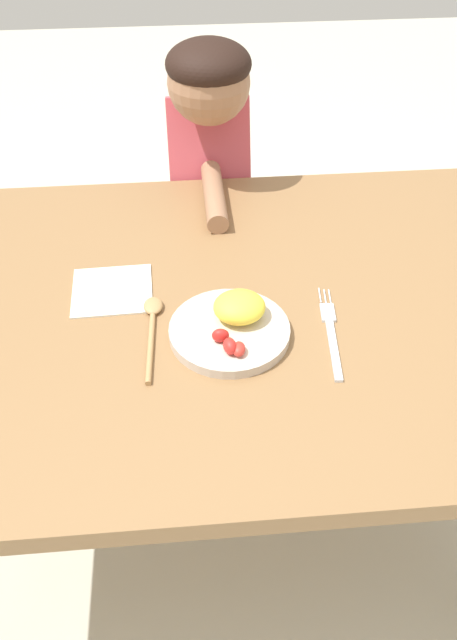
{
  "coord_description": "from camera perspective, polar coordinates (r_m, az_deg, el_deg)",
  "views": [
    {
      "loc": [
        -0.09,
        -0.93,
        1.53
      ],
      "look_at": [
        -0.01,
        -0.07,
        0.75
      ],
      "focal_mm": 35.87,
      "sensor_mm": 36.0,
      "label": 1
    }
  ],
  "objects": [
    {
      "name": "ground_plane",
      "position": [
        1.79,
        0.12,
        -16.56
      ],
      "size": [
        8.0,
        8.0,
        0.0
      ],
      "primitive_type": "plane",
      "color": "beige"
    },
    {
      "name": "dining_table",
      "position": [
        1.28,
        0.16,
        -1.09
      ],
      "size": [
        1.38,
        0.93,
        0.73
      ],
      "color": "olive",
      "rests_on": "ground_plane"
    },
    {
      "name": "plate",
      "position": [
        1.14,
        0.33,
        -0.44
      ],
      "size": [
        0.22,
        0.22,
        0.07
      ],
      "color": "beige",
      "rests_on": "dining_table"
    },
    {
      "name": "fork",
      "position": [
        1.17,
        9.13,
        -1.14
      ],
      "size": [
        0.04,
        0.24,
        0.01
      ],
      "rotation": [
        0.0,
        0.0,
        1.48
      ],
      "color": "silver",
      "rests_on": "dining_table"
    },
    {
      "name": "spoon",
      "position": [
        1.18,
        -6.83,
        -0.2
      ],
      "size": [
        0.04,
        0.22,
        0.02
      ],
      "rotation": [
        0.0,
        0.0,
        1.53
      ],
      "color": "tan",
      "rests_on": "dining_table"
    },
    {
      "name": "person",
      "position": [
        1.74,
        -1.67,
        9.84
      ],
      "size": [
        0.21,
        0.44,
        1.06
      ],
      "rotation": [
        0.0,
        0.0,
        3.14
      ],
      "color": "#46385E",
      "rests_on": "ground_plane"
    },
    {
      "name": "napkin",
      "position": [
        1.27,
        -10.33,
        2.61
      ],
      "size": [
        0.16,
        0.15,
        0.0
      ],
      "primitive_type": "cube",
      "rotation": [
        0.0,
        0.0,
        0.03
      ],
      "color": "white",
      "rests_on": "dining_table"
    }
  ]
}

